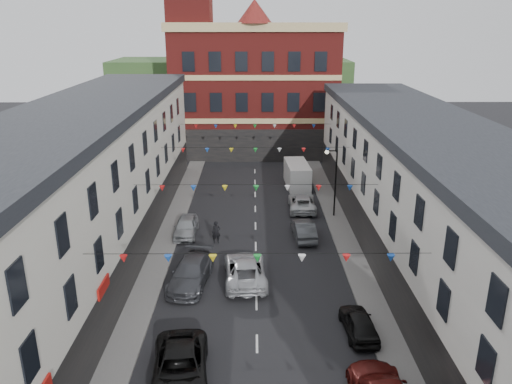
{
  "coord_description": "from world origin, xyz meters",
  "views": [
    {
      "loc": [
        -0.18,
        -26.21,
        15.99
      ],
      "look_at": [
        0.02,
        8.0,
        4.34
      ],
      "focal_mm": 35.0,
      "sensor_mm": 36.0,
      "label": 1
    }
  ],
  "objects_px": {
    "car_left_e": "(186,227)",
    "car_right_d": "(359,323)",
    "street_lamp": "(333,174)",
    "car_right_e": "(304,229)",
    "car_left_c": "(180,368)",
    "pedestrian": "(216,232)",
    "car_right_f": "(302,202)",
    "moving_car": "(245,270)",
    "car_left_d": "(191,273)",
    "white_van": "(297,175)"
  },
  "relations": [
    {
      "from": "car_left_d",
      "to": "white_van",
      "type": "bearing_deg",
      "value": 74.6
    },
    {
      "from": "street_lamp",
      "to": "car_right_d",
      "type": "height_order",
      "value": "street_lamp"
    },
    {
      "from": "car_left_e",
      "to": "car_right_d",
      "type": "bearing_deg",
      "value": -49.8
    },
    {
      "from": "car_right_f",
      "to": "white_van",
      "type": "relative_size",
      "value": 0.91
    },
    {
      "from": "car_left_d",
      "to": "moving_car",
      "type": "bearing_deg",
      "value": 14.14
    },
    {
      "from": "street_lamp",
      "to": "car_right_e",
      "type": "height_order",
      "value": "street_lamp"
    },
    {
      "from": "moving_car",
      "to": "car_left_e",
      "type": "bearing_deg",
      "value": -60.9
    },
    {
      "from": "car_left_c",
      "to": "pedestrian",
      "type": "height_order",
      "value": "pedestrian"
    },
    {
      "from": "car_left_e",
      "to": "white_van",
      "type": "xyz_separation_m",
      "value": [
        9.82,
        12.46,
        0.49
      ]
    },
    {
      "from": "car_left_e",
      "to": "car_right_d",
      "type": "height_order",
      "value": "car_left_e"
    },
    {
      "from": "car_left_c",
      "to": "car_right_f",
      "type": "distance_m",
      "value": 24.01
    },
    {
      "from": "street_lamp",
      "to": "car_right_f",
      "type": "distance_m",
      "value": 4.36
    },
    {
      "from": "car_left_d",
      "to": "car_right_d",
      "type": "relative_size",
      "value": 1.41
    },
    {
      "from": "car_right_d",
      "to": "car_right_e",
      "type": "distance_m",
      "value": 12.82
    },
    {
      "from": "street_lamp",
      "to": "car_right_e",
      "type": "xyz_separation_m",
      "value": [
        -2.81,
        -4.43,
        -3.19
      ]
    },
    {
      "from": "car_left_c",
      "to": "car_right_e",
      "type": "bearing_deg",
      "value": 60.57
    },
    {
      "from": "moving_car",
      "to": "car_left_c",
      "type": "bearing_deg",
      "value": 69.69
    },
    {
      "from": "car_right_e",
      "to": "car_right_f",
      "type": "xyz_separation_m",
      "value": [
        0.45,
        6.21,
        -0.02
      ]
    },
    {
      "from": "street_lamp",
      "to": "moving_car",
      "type": "relative_size",
      "value": 1.05
    },
    {
      "from": "car_right_f",
      "to": "car_right_e",
      "type": "bearing_deg",
      "value": 87.15
    },
    {
      "from": "car_right_d",
      "to": "pedestrian",
      "type": "relative_size",
      "value": 2.22
    },
    {
      "from": "car_left_c",
      "to": "pedestrian",
      "type": "relative_size",
      "value": 3.2
    },
    {
      "from": "street_lamp",
      "to": "car_right_f",
      "type": "xyz_separation_m",
      "value": [
        -2.36,
        1.78,
        -3.21
      ]
    },
    {
      "from": "white_van",
      "to": "car_right_d",
      "type": "bearing_deg",
      "value": -90.93
    },
    {
      "from": "white_van",
      "to": "moving_car",
      "type": "bearing_deg",
      "value": -107.78
    },
    {
      "from": "car_left_e",
      "to": "car_right_e",
      "type": "relative_size",
      "value": 0.98
    },
    {
      "from": "car_right_d",
      "to": "pedestrian",
      "type": "distance_m",
      "value": 14.56
    },
    {
      "from": "pedestrian",
      "to": "car_left_e",
      "type": "bearing_deg",
      "value": 139.17
    },
    {
      "from": "car_left_d",
      "to": "pedestrian",
      "type": "relative_size",
      "value": 3.12
    },
    {
      "from": "car_left_c",
      "to": "car_left_d",
      "type": "distance_m",
      "value": 9.33
    },
    {
      "from": "white_van",
      "to": "street_lamp",
      "type": "bearing_deg",
      "value": -79.07
    },
    {
      "from": "car_right_d",
      "to": "white_van",
      "type": "distance_m",
      "value": 25.82
    },
    {
      "from": "car_left_d",
      "to": "car_right_d",
      "type": "distance_m",
      "value": 11.17
    },
    {
      "from": "car_left_d",
      "to": "car_left_e",
      "type": "height_order",
      "value": "car_left_d"
    },
    {
      "from": "car_left_c",
      "to": "car_left_e",
      "type": "height_order",
      "value": "car_left_c"
    },
    {
      "from": "car_right_f",
      "to": "moving_car",
      "type": "relative_size",
      "value": 0.88
    },
    {
      "from": "street_lamp",
      "to": "white_van",
      "type": "xyz_separation_m",
      "value": [
        -2.23,
        8.65,
        -2.69
      ]
    },
    {
      "from": "car_left_d",
      "to": "moving_car",
      "type": "xyz_separation_m",
      "value": [
        3.49,
        0.41,
        -0.0
      ]
    },
    {
      "from": "car_left_d",
      "to": "white_van",
      "type": "distance_m",
      "value": 21.99
    },
    {
      "from": "car_right_f",
      "to": "moving_car",
      "type": "bearing_deg",
      "value": 70.6
    },
    {
      "from": "pedestrian",
      "to": "car_right_f",
      "type": "bearing_deg",
      "value": 34.81
    },
    {
      "from": "street_lamp",
      "to": "car_left_e",
      "type": "distance_m",
      "value": 13.03
    },
    {
      "from": "street_lamp",
      "to": "moving_car",
      "type": "distance_m",
      "value": 13.71
    },
    {
      "from": "car_right_d",
      "to": "moving_car",
      "type": "relative_size",
      "value": 0.68
    },
    {
      "from": "car_right_d",
      "to": "white_van",
      "type": "bearing_deg",
      "value": -90.65
    },
    {
      "from": "car_right_d",
      "to": "moving_car",
      "type": "distance_m",
      "value": 8.59
    },
    {
      "from": "car_left_d",
      "to": "white_van",
      "type": "relative_size",
      "value": 0.99
    },
    {
      "from": "street_lamp",
      "to": "white_van",
      "type": "relative_size",
      "value": 1.09
    },
    {
      "from": "car_right_f",
      "to": "pedestrian",
      "type": "relative_size",
      "value": 2.87
    },
    {
      "from": "car_left_e",
      "to": "car_right_e",
      "type": "bearing_deg",
      "value": -3.2
    }
  ]
}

